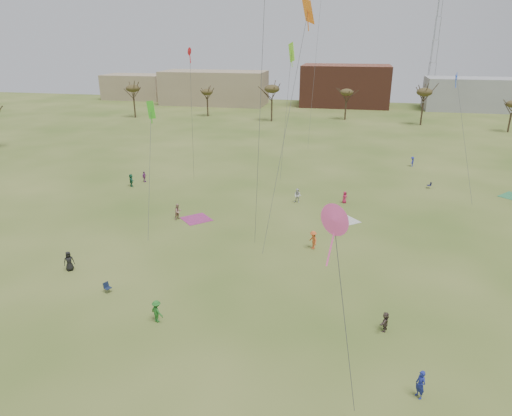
% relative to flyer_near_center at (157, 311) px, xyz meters
% --- Properties ---
extents(ground, '(260.00, 260.00, 0.00)m').
position_rel_flyer_near_center_xyz_m(ground, '(5.24, -1.17, -0.88)').
color(ground, '#38531A').
rests_on(ground, ground).
extents(flyer_near_center, '(1.32, 1.11, 1.77)m').
position_rel_flyer_near_center_xyz_m(flyer_near_center, '(0.00, 0.00, 0.00)').
color(flyer_near_center, '#267025').
rests_on(flyer_near_center, ground).
extents(flyer_near_right, '(0.74, 0.80, 1.84)m').
position_rel_flyer_near_center_xyz_m(flyer_near_right, '(18.20, -4.00, 0.04)').
color(flyer_near_right, navy).
rests_on(flyer_near_right, ground).
extents(spectator_fore_b, '(1.06, 1.14, 1.88)m').
position_rel_flyer_near_center_xyz_m(spectator_fore_b, '(-5.87, 19.66, 0.06)').
color(spectator_fore_b, '#A17866').
rests_on(spectator_fore_b, ground).
extents(spectator_fore_c, '(0.88, 1.48, 1.52)m').
position_rel_flyer_near_center_xyz_m(spectator_fore_c, '(16.54, 2.33, -0.12)').
color(spectator_fore_c, '#4F4038').
rests_on(spectator_fore_c, ground).
extents(flyer_mid_a, '(1.08, 1.02, 1.85)m').
position_rel_flyer_near_center_xyz_m(flyer_mid_a, '(-11.03, 5.86, 0.04)').
color(flyer_mid_a, black).
rests_on(flyer_mid_a, ground).
extents(flyer_mid_b, '(1.25, 1.41, 1.89)m').
position_rel_flyer_near_center_xyz_m(flyer_mid_b, '(10.20, 14.99, 0.06)').
color(flyer_mid_b, '#D75D28').
rests_on(flyer_mid_b, ground).
extents(spectator_mid_d, '(0.59, 0.99, 1.58)m').
position_rel_flyer_near_center_xyz_m(spectator_mid_d, '(-16.01, 32.45, -0.09)').
color(spectator_mid_d, '#943F97').
rests_on(spectator_mid_d, ground).
extents(spectator_mid_e, '(1.02, 0.86, 1.86)m').
position_rel_flyer_near_center_xyz_m(spectator_mid_e, '(7.01, 28.21, 0.04)').
color(spectator_mid_e, silver).
rests_on(spectator_mid_e, ground).
extents(flyer_far_a, '(1.41, 1.68, 1.81)m').
position_rel_flyer_near_center_xyz_m(flyer_far_a, '(-16.91, 30.12, 0.02)').
color(flyer_far_a, '#226746').
rests_on(flyer_far_a, ground).
extents(flyer_far_b, '(0.88, 0.84, 1.52)m').
position_rel_flyer_near_center_xyz_m(flyer_far_b, '(12.92, 29.33, -0.12)').
color(flyer_far_b, '#B81F4A').
rests_on(flyer_far_b, ground).
extents(flyer_far_c, '(0.93, 1.18, 1.60)m').
position_rel_flyer_near_center_xyz_m(flyer_far_c, '(23.25, 49.48, -0.09)').
color(flyer_far_c, '#21289A').
rests_on(flyer_far_c, ground).
extents(blanket_cream, '(4.24, 4.24, 0.03)m').
position_rel_flyer_near_center_xyz_m(blanket_cream, '(12.94, 23.19, -0.88)').
color(blanket_cream, silver).
rests_on(blanket_cream, ground).
extents(blanket_plum, '(4.23, 4.23, 0.03)m').
position_rel_flyer_near_center_xyz_m(blanket_plum, '(-3.83, 20.10, -0.88)').
color(blanket_plum, '#9D3070').
rests_on(blanket_plum, ground).
extents(camp_chair_left, '(0.71, 0.69, 0.87)m').
position_rel_flyer_near_center_xyz_m(camp_chair_left, '(-5.72, 3.05, -0.62)').
color(camp_chair_left, '#141F39').
rests_on(camp_chair_left, ground).
extents(camp_chair_right, '(0.62, 0.59, 0.87)m').
position_rel_flyer_near_center_xyz_m(camp_chair_right, '(24.37, 37.91, -0.62)').
color(camp_chair_right, '#161439').
rests_on(camp_chair_right, ground).
extents(kites_aloft, '(72.77, 73.43, 27.79)m').
position_rel_flyer_near_center_xyz_m(kites_aloft, '(6.59, 26.75, 19.68)').
color(kites_aloft, red).
rests_on(kites_aloft, ground).
extents(tree_line, '(117.44, 49.32, 8.91)m').
position_rel_flyer_near_center_xyz_m(tree_line, '(2.40, 77.95, 6.20)').
color(tree_line, '#3A2B1E').
rests_on(tree_line, ground).
extents(building_tan, '(32.00, 14.00, 10.00)m').
position_rel_flyer_near_center_xyz_m(building_tan, '(-29.76, 113.83, 4.12)').
color(building_tan, '#937F60').
rests_on(building_tan, ground).
extents(building_brick, '(26.00, 16.00, 12.00)m').
position_rel_flyer_near_center_xyz_m(building_brick, '(10.24, 118.83, 5.12)').
color(building_brick, brown).
rests_on(building_brick, ground).
extents(building_grey, '(24.00, 12.00, 9.00)m').
position_rel_flyer_near_center_xyz_m(building_grey, '(45.24, 116.83, 3.62)').
color(building_grey, gray).
rests_on(building_grey, ground).
extents(building_tan_west, '(20.00, 12.00, 8.00)m').
position_rel_flyer_near_center_xyz_m(building_tan_west, '(-59.76, 120.83, 3.12)').
color(building_tan_west, '#937F60').
rests_on(building_tan_west, ground).
extents(radio_tower, '(1.51, 1.72, 41.00)m').
position_rel_flyer_near_center_xyz_m(radio_tower, '(35.24, 123.83, 18.32)').
color(radio_tower, '#9EA3A8').
rests_on(radio_tower, ground).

